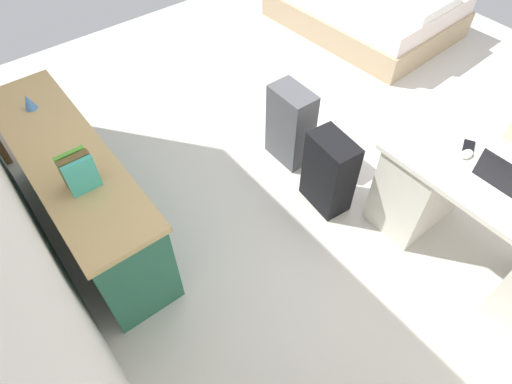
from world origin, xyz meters
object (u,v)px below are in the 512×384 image
at_px(suitcase_black, 329,173).
at_px(computer_mouse, 467,154).
at_px(desk, 486,223).
at_px(figurine_small, 28,102).
at_px(laptop, 505,178).
at_px(suitcase_spare_grey, 290,125).
at_px(credenza, 81,192).
at_px(bed, 366,5).
at_px(cell_phone_by_mouse, 468,147).

distance_m(suitcase_black, computer_mouse, 0.91).
relative_size(desk, figurine_small, 13.19).
bearing_deg(laptop, computer_mouse, -8.07).
relative_size(suitcase_spare_grey, figurine_small, 6.00).
xyz_separation_m(credenza, bed, (0.77, -3.67, -0.14)).
height_order(credenza, computer_mouse, computer_mouse).
height_order(suitcase_spare_grey, figurine_small, figurine_small).
xyz_separation_m(suitcase_black, computer_mouse, (-0.67, -0.44, 0.45)).
height_order(computer_mouse, figurine_small, figurine_small).
xyz_separation_m(laptop, cell_phone_by_mouse, (0.29, -0.11, -0.04)).
height_order(laptop, figurine_small, laptop).
xyz_separation_m(computer_mouse, figurine_small, (2.04, 1.94, 0.06)).
bearing_deg(computer_mouse, desk, 176.99).
bearing_deg(computer_mouse, figurine_small, 42.51).
distance_m(computer_mouse, cell_phone_by_mouse, 0.08).
xyz_separation_m(computer_mouse, cell_phone_by_mouse, (0.03, -0.07, -0.01)).
height_order(bed, laptop, laptop).
xyz_separation_m(laptop, figurine_small, (2.30, 1.90, 0.03)).
distance_m(desk, laptop, 0.41).
distance_m(suitcase_black, figurine_small, 2.10).
xyz_separation_m(desk, cell_phone_by_mouse, (0.34, -0.08, 0.36)).
bearing_deg(suitcase_spare_grey, bed, -62.01).
height_order(bed, cell_phone_by_mouse, cell_phone_by_mouse).
distance_m(bed, figurine_small, 3.72).
height_order(suitcase_black, suitcase_spare_grey, suitcase_spare_grey).
bearing_deg(credenza, suitcase_black, -119.86).
distance_m(laptop, cell_phone_by_mouse, 0.31).
bearing_deg(laptop, bed, -34.70).
relative_size(bed, computer_mouse, 19.82).
distance_m(desk, suitcase_black, 1.06).
bearing_deg(suitcase_spare_grey, suitcase_black, 169.81).
xyz_separation_m(desk, suitcase_spare_grey, (1.52, 0.32, -0.06)).
height_order(credenza, suitcase_spare_grey, credenza).
bearing_deg(suitcase_black, desk, -151.19).
xyz_separation_m(bed, computer_mouse, (-2.30, 1.73, 0.52)).
xyz_separation_m(desk, figurine_small, (2.35, 1.92, 0.43)).
relative_size(suitcase_black, computer_mouse, 6.21).
xyz_separation_m(bed, figurine_small, (-0.25, 3.67, 0.58)).
xyz_separation_m(credenza, figurine_small, (0.52, 0.00, 0.44)).
bearing_deg(suitcase_black, bed, -47.77).
bearing_deg(suitcase_black, figurine_small, 52.72).
bearing_deg(desk, bed, -33.81).
relative_size(suitcase_black, cell_phone_by_mouse, 4.57).
xyz_separation_m(suitcase_black, suitcase_spare_grey, (0.55, -0.10, 0.02)).
height_order(desk, suitcase_spare_grey, desk).
bearing_deg(desk, laptop, 28.33).
relative_size(laptop, cell_phone_by_mouse, 2.31).
bearing_deg(desk, computer_mouse, -2.06).
distance_m(suitcase_black, suitcase_spare_grey, 0.56).
bearing_deg(cell_phone_by_mouse, suitcase_spare_grey, -8.48).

